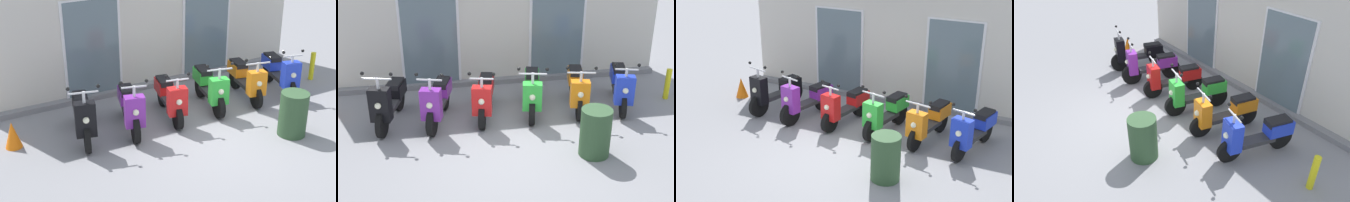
% 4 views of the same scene
% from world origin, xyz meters
% --- Properties ---
extents(ground_plane, '(40.00, 40.00, 0.00)m').
position_xyz_m(ground_plane, '(0.00, 0.00, 0.00)').
color(ground_plane, gray).
extents(storefront_facade, '(7.97, 0.50, 3.38)m').
position_xyz_m(storefront_facade, '(-0.00, 3.20, 1.63)').
color(storefront_facade, beige).
rests_on(storefront_facade, ground_plane).
extents(scooter_black, '(0.75, 1.66, 1.31)m').
position_xyz_m(scooter_black, '(-2.40, 1.34, 0.49)').
color(scooter_black, black).
rests_on(scooter_black, ground_plane).
extents(scooter_purple, '(0.74, 1.64, 1.27)m').
position_xyz_m(scooter_purple, '(-1.46, 1.23, 0.47)').
color(scooter_purple, black).
rests_on(scooter_purple, ground_plane).
extents(scooter_red, '(0.69, 1.61, 1.18)m').
position_xyz_m(scooter_red, '(-0.50, 1.34, 0.45)').
color(scooter_red, black).
rests_on(scooter_red, ground_plane).
extents(scooter_green, '(0.72, 1.60, 1.20)m').
position_xyz_m(scooter_green, '(0.50, 1.33, 0.47)').
color(scooter_green, black).
rests_on(scooter_green, ground_plane).
extents(scooter_orange, '(0.72, 1.61, 1.16)m').
position_xyz_m(scooter_orange, '(1.48, 1.33, 0.48)').
color(scooter_orange, black).
rests_on(scooter_orange, ground_plane).
extents(scooter_blue, '(0.74, 1.61, 1.18)m').
position_xyz_m(scooter_blue, '(2.42, 1.27, 0.49)').
color(scooter_blue, black).
rests_on(scooter_blue, ground_plane).
extents(traffic_cone, '(0.32, 0.32, 0.52)m').
position_xyz_m(traffic_cone, '(-3.69, 1.66, 0.26)').
color(traffic_cone, orange).
rests_on(traffic_cone, ground_plane).
extents(trash_bin, '(0.55, 0.55, 0.89)m').
position_xyz_m(trash_bin, '(1.21, -0.51, 0.45)').
color(trash_bin, '#2D4C2D').
rests_on(trash_bin, ground_plane).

